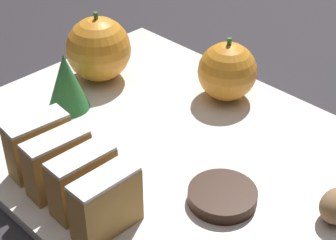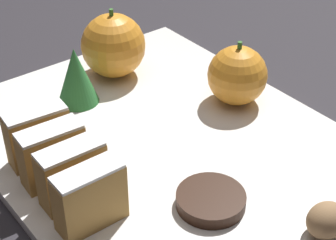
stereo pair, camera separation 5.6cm
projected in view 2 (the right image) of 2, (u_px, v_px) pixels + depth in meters
ground_plane at (168, 153)px, 0.59m from camera, size 6.00×6.00×0.00m
serving_platter at (168, 148)px, 0.59m from camera, size 0.34×0.45×0.01m
stollen_slice_front at (90, 197)px, 0.47m from camera, size 0.06×0.03×0.06m
stollen_slice_second at (72, 174)px, 0.50m from camera, size 0.06×0.03×0.06m
stollen_slice_third at (52, 155)px, 0.52m from camera, size 0.06×0.03×0.06m
stollen_slice_fourth at (38, 135)px, 0.54m from camera, size 0.06×0.03×0.06m
orange_near at (237, 75)px, 0.63m from camera, size 0.07×0.07×0.08m
orange_far at (113, 46)px, 0.68m from camera, size 0.08×0.08×0.09m
walnut at (326, 220)px, 0.47m from camera, size 0.04×0.03×0.03m
chocolate_cookie at (211, 200)px, 0.50m from camera, size 0.06×0.06×0.01m
evergreen_sprig at (76, 76)px, 0.63m from camera, size 0.05×0.05×0.07m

